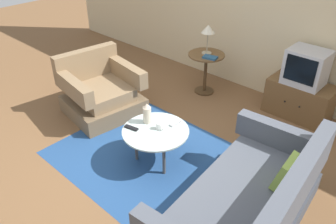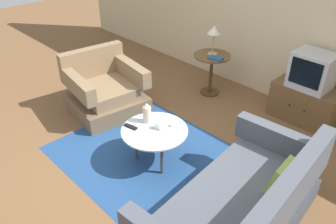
# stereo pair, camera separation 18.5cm
# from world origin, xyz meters

# --- Properties ---
(ground_plane) EXTENTS (16.00, 16.00, 0.00)m
(ground_plane) POSITION_xyz_m (0.00, 0.00, 0.00)
(ground_plane) COLOR brown
(back_wall) EXTENTS (9.00, 0.12, 2.70)m
(back_wall) POSITION_xyz_m (0.00, 2.40, 1.35)
(back_wall) COLOR #CCB78E
(back_wall) RESTS_ON ground
(area_rug) EXTENTS (2.38, 1.78, 0.00)m
(area_rug) POSITION_xyz_m (0.01, -0.01, 0.00)
(area_rug) COLOR navy
(area_rug) RESTS_ON ground
(armchair) EXTENTS (1.05, 1.08, 0.84)m
(armchair) POSITION_xyz_m (-1.36, 0.26, 0.30)
(armchair) COLOR brown
(armchair) RESTS_ON ground
(couch) EXTENTS (1.11, 1.92, 0.86)m
(couch) POSITION_xyz_m (1.28, -0.16, 0.29)
(couch) COLOR #3E424B
(couch) RESTS_ON ground
(coffee_table) EXTENTS (0.76, 0.76, 0.44)m
(coffee_table) POSITION_xyz_m (0.01, -0.01, 0.40)
(coffee_table) COLOR #B2C6C1
(coffee_table) RESTS_ON ground
(side_table) EXTENTS (0.56, 0.56, 0.65)m
(side_table) POSITION_xyz_m (-0.61, 1.73, 0.47)
(side_table) COLOR brown
(side_table) RESTS_ON ground
(tv_stand) EXTENTS (0.87, 0.48, 0.51)m
(tv_stand) POSITION_xyz_m (0.79, 2.07, 0.26)
(tv_stand) COLOR brown
(tv_stand) RESTS_ON ground
(television) EXTENTS (0.50, 0.42, 0.48)m
(television) POSITION_xyz_m (0.79, 2.05, 0.75)
(television) COLOR #B7B7BC
(television) RESTS_ON tv_stand
(table_lamp) EXTENTS (0.20, 0.20, 0.45)m
(table_lamp) POSITION_xyz_m (-0.62, 1.74, 1.00)
(table_lamp) COLOR #9E937A
(table_lamp) RESTS_ON side_table
(vase) EXTENTS (0.10, 0.10, 0.25)m
(vase) POSITION_xyz_m (-0.17, 0.04, 0.56)
(vase) COLOR beige
(vase) RESTS_ON coffee_table
(mug) EXTENTS (0.11, 0.07, 0.08)m
(mug) POSITION_xyz_m (0.02, 0.03, 0.48)
(mug) COLOR white
(mug) RESTS_ON coffee_table
(tv_remote_dark) EXTENTS (0.17, 0.08, 0.02)m
(tv_remote_dark) POSITION_xyz_m (-0.22, -0.18, 0.45)
(tv_remote_dark) COLOR black
(tv_remote_dark) RESTS_ON coffee_table
(tv_remote_silver) EXTENTS (0.05, 0.15, 0.02)m
(tv_remote_silver) POSITION_xyz_m (0.09, 0.23, 0.45)
(tv_remote_silver) COLOR #B2B2B7
(tv_remote_silver) RESTS_ON coffee_table
(book) EXTENTS (0.23, 0.17, 0.03)m
(book) POSITION_xyz_m (-0.47, 1.64, 0.66)
(book) COLOR navy
(book) RESTS_ON side_table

